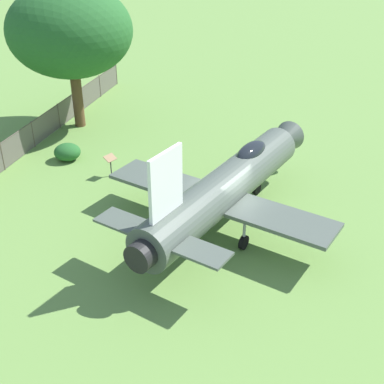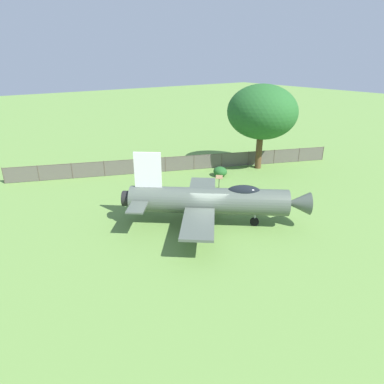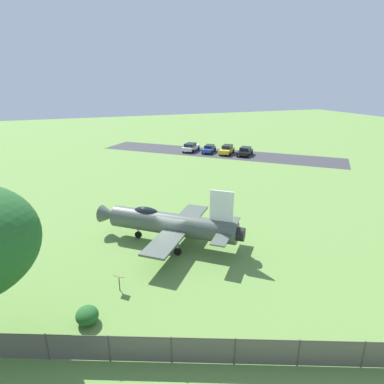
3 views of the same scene
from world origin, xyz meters
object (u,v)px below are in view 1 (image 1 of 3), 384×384
shade_tree (70,31)px  info_plaque (110,161)px  display_jet (228,184)px  shrub_near_fence (67,152)px

shade_tree → info_plaque: shade_tree is taller
display_jet → info_plaque: bearing=86.6°
shade_tree → info_plaque: 8.77m
info_plaque → shrub_near_fence: bearing=-132.1°
display_jet → shrub_near_fence: (-6.92, -7.46, -1.34)m
display_jet → shade_tree: 14.34m
shade_tree → shrub_near_fence: size_ratio=5.95×
shade_tree → display_jet: bearing=31.2°
shrub_near_fence → info_plaque: size_ratio=1.23×
display_jet → shrub_near_fence: bearing=87.0°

